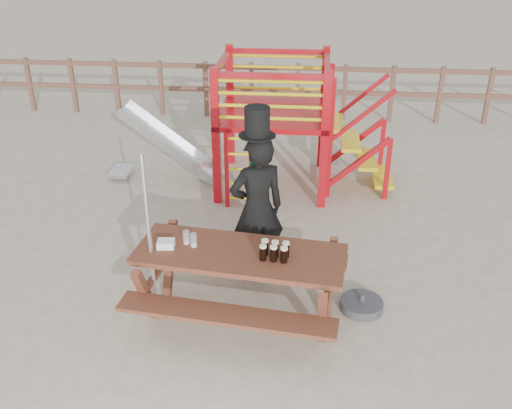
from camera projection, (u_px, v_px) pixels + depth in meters
name	position (u px, v px, depth m)	size (l,w,h in m)	color
ground	(233.00, 315.00, 6.38)	(60.00, 60.00, 0.00)	#BEAF94
back_fence	(275.00, 85.00, 12.25)	(15.09, 0.09, 1.20)	brown
playground_fort	(269.00, 121.00, 9.06)	(4.71, 1.84, 2.10)	#A80B12
picnic_table	(240.00, 277.00, 6.11)	(2.37, 1.77, 0.85)	brown
man_with_hat	(257.00, 206.00, 6.66)	(0.79, 0.68, 2.16)	black
metal_pole	(150.00, 241.00, 5.91)	(0.04, 0.04, 1.96)	#B2B2B7
parasol_base	(362.00, 305.00, 6.46)	(0.49, 0.49, 0.21)	#3A3A3F
paper_bag	(166.00, 244.00, 6.04)	(0.18, 0.14, 0.08)	white
stout_pints	(274.00, 251.00, 5.82)	(0.30, 0.21, 0.17)	black
empty_glasses	(190.00, 239.00, 6.07)	(0.16, 0.12, 0.15)	silver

